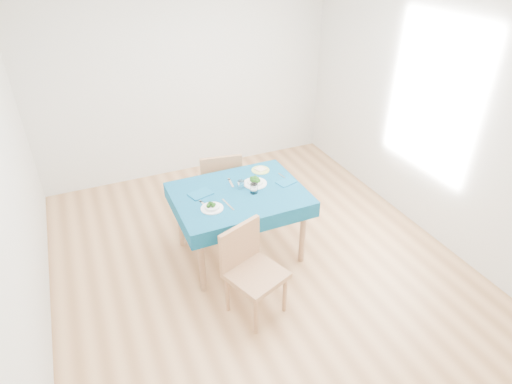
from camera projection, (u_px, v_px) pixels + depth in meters
name	position (u px, v px, depth m)	size (l,w,h in m)	color
room_shell	(256.00, 144.00, 3.78)	(4.02, 4.52, 2.73)	#A06E43
table	(240.00, 224.00, 4.42)	(1.28, 0.97, 0.76)	navy
chair_near	(256.00, 264.00, 3.63)	(0.44, 0.49, 1.11)	#986B47
chair_far	(219.00, 169.00, 4.98)	(0.47, 0.51, 1.17)	#986B47
bowl_near	(212.00, 206.00, 3.95)	(0.21, 0.21, 0.06)	white
bowl_far	(255.00, 181.00, 4.34)	(0.24, 0.24, 0.07)	white
fork_near	(205.00, 205.00, 4.02)	(0.02, 0.17, 0.00)	silver
knife_near	(228.00, 205.00, 4.03)	(0.02, 0.23, 0.00)	silver
fork_far	(231.00, 183.00, 4.37)	(0.02, 0.18, 0.00)	silver
knife_far	(284.00, 177.00, 4.47)	(0.01, 0.19, 0.00)	silver
napkin_near	(201.00, 194.00, 4.18)	(0.22, 0.15, 0.01)	#0D5075
napkin_far	(286.00, 182.00, 4.37)	(0.19, 0.13, 0.01)	#0D5075
tumbler_center	(241.00, 185.00, 4.25)	(0.07, 0.07, 0.09)	white
tumbler_side	(254.00, 188.00, 4.19)	(0.08, 0.08, 0.10)	white
side_plate	(260.00, 170.00, 4.59)	(0.19, 0.19, 0.01)	#BAD266
bread_slice	(260.00, 169.00, 4.59)	(0.10, 0.10, 0.01)	beige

